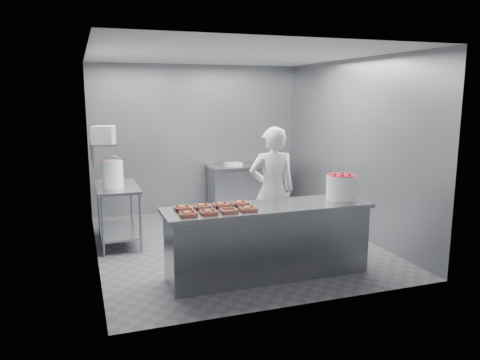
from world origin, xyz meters
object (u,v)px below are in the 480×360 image
object	(u,v)px
tray_5	(202,206)
glaze_bucket	(113,174)
back_counter	(247,188)
tray_1	(208,212)
tray_7	(240,203)
tray_0	(188,214)
strawberry_tub	(341,186)
appliance	(103,135)
tray_4	(182,208)
worker	(272,190)
tray_6	(221,205)
tray_3	(248,209)
prep_table	(118,205)
service_counter	(268,241)
tray_2	(229,211)

from	to	relation	value
tray_5	glaze_bucket	world-z (taller)	glaze_bucket
back_counter	tray_5	distance (m)	3.57
tray_1	tray_7	xyz separation A→B (m)	(0.48, 0.30, 0.00)
glaze_bucket	tray_0	bearing A→B (deg)	-71.08
strawberry_tub	appliance	size ratio (longest dim) A/B	1.20
back_counter	tray_4	world-z (taller)	tray_4
back_counter	worker	size ratio (longest dim) A/B	0.83
worker	appliance	xyz separation A→B (m)	(-2.22, 0.85, 0.78)
back_counter	tray_7	bearing A→B (deg)	-111.52
tray_4	tray_7	xyz separation A→B (m)	(0.72, 0.00, 0.00)
tray_6	worker	bearing A→B (deg)	35.08
tray_0	strawberry_tub	xyz separation A→B (m)	(2.08, 0.18, 0.15)
tray_5	glaze_bucket	xyz separation A→B (m)	(-0.91, 1.66, 0.18)
strawberry_tub	tray_3	bearing A→B (deg)	-172.51
tray_3	tray_6	size ratio (longest dim) A/B	1.00
tray_1	tray_5	bearing A→B (deg)	90.00
tray_1	tray_3	distance (m)	0.48
tray_0	tray_6	bearing A→B (deg)	31.91
prep_table	tray_6	size ratio (longest dim) A/B	6.40
tray_4	worker	bearing A→B (deg)	25.13
tray_0	strawberry_tub	size ratio (longest dim) A/B	0.48
appliance	tray_0	bearing A→B (deg)	-52.56
tray_0	tray_3	distance (m)	0.72
tray_7	back_counter	bearing A→B (deg)	68.48
service_counter	prep_table	world-z (taller)	same
back_counter	tray_3	xyz separation A→B (m)	(-1.22, -3.40, 0.47)
back_counter	tray_6	size ratio (longest dim) A/B	8.01
tray_4	prep_table	bearing A→B (deg)	108.64
tray_2	tray_5	world-z (taller)	tray_5
tray_1	tray_5	size ratio (longest dim) A/B	1.00
tray_2	tray_5	bearing A→B (deg)	129.12
tray_4	glaze_bucket	distance (m)	1.80
appliance	tray_4	bearing A→B (deg)	-48.66
tray_2	tray_4	xyz separation A→B (m)	(-0.48, 0.30, 0.00)
tray_0	prep_table	bearing A→B (deg)	106.14
tray_6	tray_0	bearing A→B (deg)	-148.09
worker	tray_1	bearing A→B (deg)	47.64
tray_3	tray_7	xyz separation A→B (m)	(0.00, 0.30, 0.00)
glaze_bucket	tray_5	bearing A→B (deg)	-61.23
tray_1	tray_4	world-z (taller)	same
service_counter	tray_2	size ratio (longest dim) A/B	13.88
service_counter	appliance	bearing A→B (deg)	137.29
tray_2	strawberry_tub	world-z (taller)	strawberry_tub
back_counter	tray_2	world-z (taller)	tray_2
tray_2	glaze_bucket	xyz separation A→B (m)	(-1.15, 1.96, 0.19)
back_counter	tray_4	bearing A→B (deg)	-122.07
tray_1	strawberry_tub	distance (m)	1.85
tray_2	prep_table	bearing A→B (deg)	117.45
tray_6	back_counter	bearing A→B (deg)	64.75
prep_table	back_counter	distance (m)	2.87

